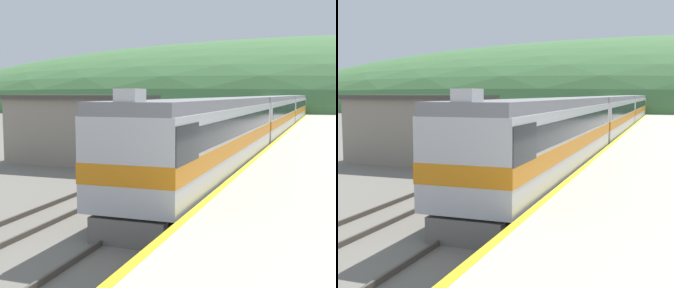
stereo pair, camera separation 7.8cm
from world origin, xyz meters
The scene contains 11 objects.
track_main centered at (0.00, 70.00, 0.08)m, with size 1.52×180.00×0.16m.
track_siding centered at (-3.90, 70.00, 0.08)m, with size 1.52×180.00×0.16m.
platform centered at (4.52, 50.00, 0.47)m, with size 5.93×140.00×0.95m.
distant_hills centered at (0.00, 139.51, 0.00)m, with size 239.67×107.85×36.85m.
station_shed centered at (-9.32, 33.83, 2.09)m, with size 8.67×4.89×4.13m.
express_train_lead_car centered at (0.00, 29.37, 2.18)m, with size 2.94×19.80×4.34m.
carriage_second centered at (0.00, 51.44, 2.17)m, with size 2.93×22.12×3.98m.
carriage_third centered at (0.00, 74.44, 2.17)m, with size 2.93×22.12×3.98m.
carriage_fourth centered at (0.00, 97.44, 2.17)m, with size 2.93×22.12×3.98m.
carriage_fifth centered at (0.00, 120.44, 2.17)m, with size 2.93×22.12×3.98m.
siding_train centered at (-3.90, 70.30, 1.93)m, with size 2.90×47.75×3.74m.
Camera 2 is at (5.26, 8.43, 4.21)m, focal length 50.00 mm.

